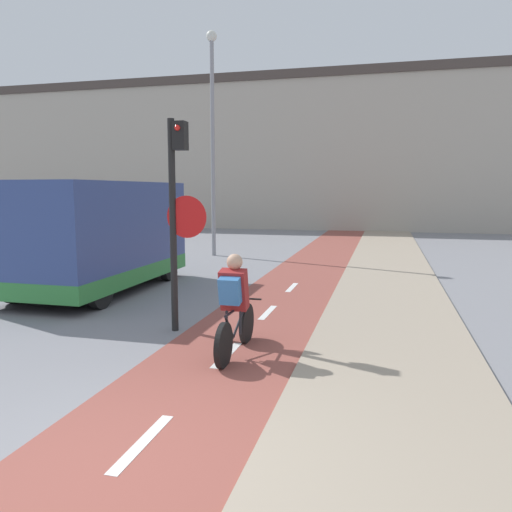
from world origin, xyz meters
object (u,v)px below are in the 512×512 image
(traffic_light_pole, at_px, (177,203))
(van, at_px, (98,238))
(street_lamp_far, at_px, (212,123))
(cyclist_near, at_px, (234,307))

(traffic_light_pole, distance_m, van, 4.14)
(street_lamp_far, distance_m, cyclist_near, 11.51)
(traffic_light_pole, relative_size, street_lamp_far, 0.45)
(cyclist_near, xyz_separation_m, van, (-4.32, 3.59, 0.52))
(street_lamp_far, relative_size, van, 1.55)
(van, bearing_deg, cyclist_near, -39.74)
(street_lamp_far, bearing_deg, cyclist_near, -69.22)
(traffic_light_pole, distance_m, cyclist_near, 2.11)
(cyclist_near, bearing_deg, traffic_light_pole, 141.85)
(traffic_light_pole, xyz_separation_m, street_lamp_far, (-2.61, 9.16, 2.48))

